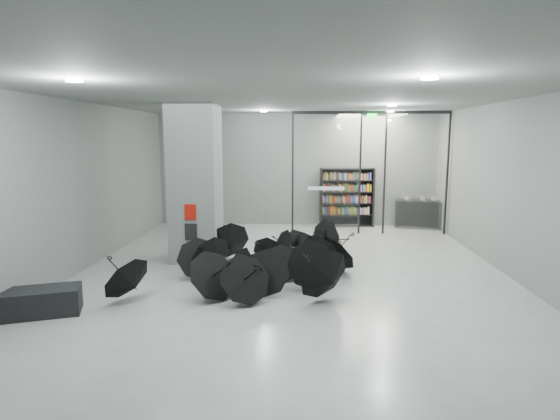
# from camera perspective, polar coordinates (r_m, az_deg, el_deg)

# --- Properties ---
(room) EXTENTS (14.00, 14.02, 4.01)m
(room) POSITION_cam_1_polar(r_m,az_deg,el_deg) (9.60, 1.31, 7.11)
(room) COLOR gray
(room) RESTS_ON ground
(column) EXTENTS (1.20, 1.20, 4.00)m
(column) POSITION_cam_1_polar(r_m,az_deg,el_deg) (11.98, -10.45, 3.30)
(column) COLOR slate
(column) RESTS_ON ground
(fire_cabinet) EXTENTS (0.28, 0.04, 0.38)m
(fire_cabinet) POSITION_cam_1_polar(r_m,az_deg,el_deg) (11.47, -11.08, -0.25)
(fire_cabinet) COLOR #A50A07
(fire_cabinet) RESTS_ON column
(info_panel) EXTENTS (0.30, 0.03, 0.42)m
(info_panel) POSITION_cam_1_polar(r_m,az_deg,el_deg) (11.56, -11.00, -2.69)
(info_panel) COLOR black
(info_panel) RESTS_ON column
(exit_sign) EXTENTS (0.30, 0.06, 0.15)m
(exit_sign) POSITION_cam_1_polar(r_m,az_deg,el_deg) (15.05, 11.34, 11.35)
(exit_sign) COLOR #0CE533
(exit_sign) RESTS_ON room
(glass_partition) EXTENTS (5.06, 0.08, 4.00)m
(glass_partition) POSITION_cam_1_polar(r_m,az_deg,el_deg) (15.27, 11.01, 5.17)
(glass_partition) COLOR silver
(glass_partition) RESTS_ON ground
(bench) EXTENTS (1.62, 1.11, 0.48)m
(bench) POSITION_cam_1_polar(r_m,az_deg,el_deg) (9.47, -28.05, -10.07)
(bench) COLOR black
(bench) RESTS_ON ground
(bookshelf) EXTENTS (1.92, 0.54, 2.08)m
(bookshelf) POSITION_cam_1_polar(r_m,az_deg,el_deg) (16.55, 8.29, 1.56)
(bookshelf) COLOR black
(bookshelf) RESTS_ON ground
(shop_counter) EXTENTS (1.72, 0.94, 0.98)m
(shop_counter) POSITION_cam_1_polar(r_m,az_deg,el_deg) (16.91, 16.81, -0.47)
(shop_counter) COLOR black
(shop_counter) RESTS_ON ground
(umbrella_cluster) EXTENTS (5.45, 4.67, 1.32)m
(umbrella_cluster) POSITION_cam_1_polar(r_m,az_deg,el_deg) (10.50, -0.95, -6.74)
(umbrella_cluster) COLOR black
(umbrella_cluster) RESTS_ON ground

